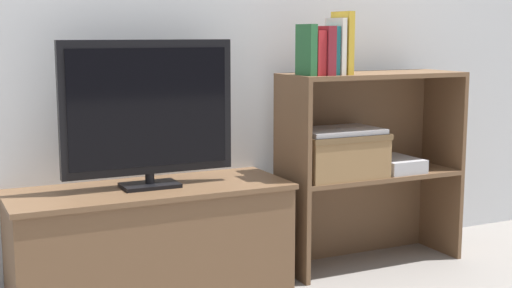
{
  "coord_description": "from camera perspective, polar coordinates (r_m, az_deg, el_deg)",
  "views": [
    {
      "loc": [
        -1.24,
        -2.43,
        1.03
      ],
      "look_at": [
        0.0,
        0.15,
        0.58
      ],
      "focal_mm": 50.0,
      "sensor_mm": 36.0,
      "label": 1
    }
  ],
  "objects": [
    {
      "name": "book_mustard",
      "position": [
        3.0,
        6.92,
        8.02
      ],
      "size": [
        0.03,
        0.14,
        0.26
      ],
      "color": "gold",
      "rests_on": "bookshelf_upper_tier"
    },
    {
      "name": "book_teal",
      "position": [
        2.97,
        5.93,
        7.44
      ],
      "size": [
        0.03,
        0.12,
        0.2
      ],
      "color": "#1E7075",
      "rests_on": "bookshelf_upper_tier"
    },
    {
      "name": "book_ivory",
      "position": [
        2.99,
        6.39,
        7.76
      ],
      "size": [
        0.02,
        0.14,
        0.23
      ],
      "color": "silver",
      "rests_on": "bookshelf_upper_tier"
    },
    {
      "name": "magazine_stack",
      "position": [
        3.26,
        10.99,
        -1.59
      ],
      "size": [
        0.18,
        0.25,
        0.06
      ],
      "color": "#B2B2B7",
      "rests_on": "bookshelf_lower_tier"
    },
    {
      "name": "bookshelf_upper_tier",
      "position": [
        3.22,
        8.68,
        2.83
      ],
      "size": [
        0.82,
        0.3,
        0.44
      ],
      "color": "brown",
      "rests_on": "bookshelf_lower_tier"
    },
    {
      "name": "storage_basket_left",
      "position": [
        3.08,
        6.57,
        -0.69
      ],
      "size": [
        0.38,
        0.27,
        0.19
      ],
      "color": "#937047",
      "rests_on": "bookshelf_lower_tier"
    },
    {
      "name": "tv",
      "position": [
        2.76,
        -8.61,
        2.68
      ],
      "size": [
        0.68,
        0.14,
        0.57
      ],
      "color": "black",
      "rests_on": "tv_stand"
    },
    {
      "name": "book_crimson",
      "position": [
        2.94,
        4.67,
        7.28
      ],
      "size": [
        0.04,
        0.13,
        0.18
      ],
      "color": "#B22328",
      "rests_on": "bookshelf_upper_tier"
    },
    {
      "name": "book_forest",
      "position": [
        2.92,
        4.04,
        7.52
      ],
      "size": [
        0.03,
        0.13,
        0.21
      ],
      "color": "#286638",
      "rests_on": "bookshelf_upper_tier"
    },
    {
      "name": "tv_stand",
      "position": [
        2.87,
        -8.38,
        -7.64
      ],
      "size": [
        1.1,
        0.42,
        0.43
      ],
      "color": "brown",
      "rests_on": "ground_plane"
    },
    {
      "name": "book_maroon",
      "position": [
        2.96,
        5.36,
        7.45
      ],
      "size": [
        0.04,
        0.15,
        0.2
      ],
      "color": "maroon",
      "rests_on": "bookshelf_upper_tier"
    },
    {
      "name": "bookshelf_lower_tier",
      "position": [
        3.29,
        8.52,
        -4.63
      ],
      "size": [
        0.82,
        0.3,
        0.41
      ],
      "color": "brown",
      "rests_on": "ground_plane"
    },
    {
      "name": "laptop",
      "position": [
        3.07,
        6.6,
        1.06
      ],
      "size": [
        0.36,
        0.24,
        0.02
      ],
      "color": "#BCBCC1",
      "rests_on": "storage_basket_left"
    }
  ]
}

